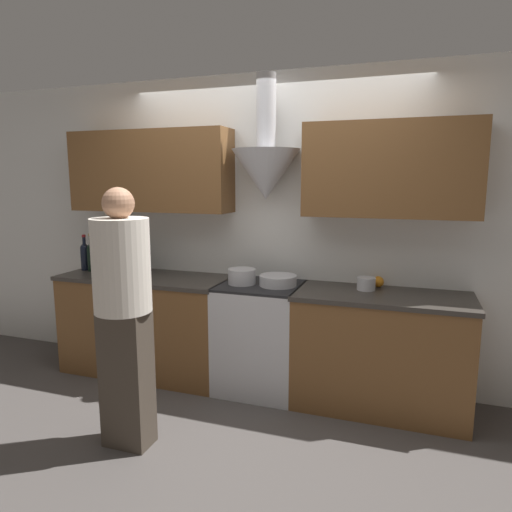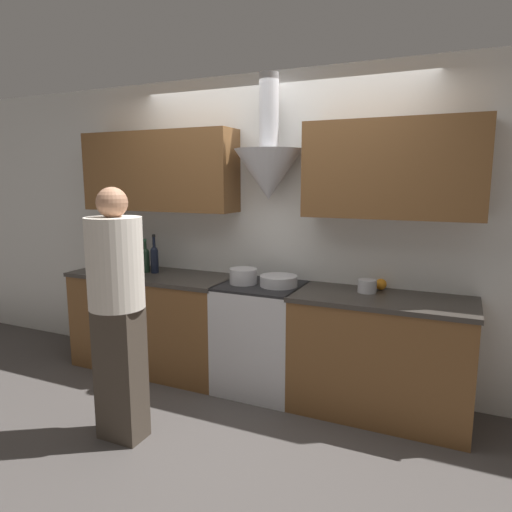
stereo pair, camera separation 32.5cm
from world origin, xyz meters
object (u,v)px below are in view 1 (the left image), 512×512
(wine_bottle_7, at_px, (147,260))
(person_foreground_left, at_px, (123,308))
(wine_bottle_0, at_px, (85,255))
(wine_bottle_1, at_px, (91,256))
(orange_fruit, at_px, (378,282))
(wine_bottle_4, at_px, (116,259))
(wine_bottle_2, at_px, (101,257))
(stove_range, at_px, (260,336))
(mixing_bowl, at_px, (278,280))
(saucepan, at_px, (366,284))
(wine_bottle_5, at_px, (127,260))
(stock_pot, at_px, (242,276))
(wine_bottle_6, at_px, (137,261))
(wine_bottle_3, at_px, (109,258))

(wine_bottle_7, xyz_separation_m, person_foreground_left, (0.51, -1.09, -0.10))
(wine_bottle_0, relative_size, wine_bottle_1, 0.95)
(wine_bottle_0, relative_size, orange_fruit, 3.83)
(wine_bottle_1, xyz_separation_m, wine_bottle_4, (0.26, 0.01, -0.02))
(wine_bottle_2, bearing_deg, stove_range, -1.17)
(wine_bottle_2, bearing_deg, wine_bottle_4, -1.59)
(wine_bottle_2, distance_m, person_foreground_left, 1.48)
(wine_bottle_7, xyz_separation_m, mixing_bowl, (1.22, -0.02, -0.10))
(saucepan, bearing_deg, orange_fruit, 56.89)
(wine_bottle_5, height_order, stock_pot, wine_bottle_5)
(stock_pot, relative_size, orange_fruit, 2.58)
(wine_bottle_0, height_order, wine_bottle_4, wine_bottle_0)
(wine_bottle_7, distance_m, person_foreground_left, 1.21)
(saucepan, bearing_deg, wine_bottle_5, -178.30)
(mixing_bowl, bearing_deg, wine_bottle_6, 179.36)
(wine_bottle_0, bearing_deg, wine_bottle_6, -1.55)
(wine_bottle_3, distance_m, person_foreground_left, 1.43)
(wine_bottle_2, relative_size, wine_bottle_6, 1.09)
(wine_bottle_5, bearing_deg, wine_bottle_2, 179.44)
(stove_range, height_order, mixing_bowl, mixing_bowl)
(wine_bottle_1, height_order, wine_bottle_4, wine_bottle_1)
(person_foreground_left, bearing_deg, wine_bottle_6, 119.34)
(wine_bottle_1, xyz_separation_m, orange_fruit, (2.56, 0.20, -0.10))
(wine_bottle_7, bearing_deg, wine_bottle_1, -178.60)
(wine_bottle_1, distance_m, saucepan, 2.48)
(stock_pot, xyz_separation_m, orange_fruit, (1.06, 0.24, -0.02))
(wine_bottle_3, xyz_separation_m, stock_pot, (1.33, -0.06, -0.07))
(stove_range, height_order, orange_fruit, orange_fruit)
(mixing_bowl, bearing_deg, wine_bottle_0, 179.08)
(wine_bottle_3, height_order, orange_fruit, wine_bottle_3)
(wine_bottle_1, bearing_deg, wine_bottle_5, 1.80)
(wine_bottle_5, xyz_separation_m, stock_pot, (1.13, -0.06, -0.07))
(stove_range, distance_m, wine_bottle_2, 1.66)
(wine_bottle_0, xyz_separation_m, wine_bottle_4, (0.35, -0.01, -0.01))
(stove_range, height_order, saucepan, saucepan)
(wine_bottle_5, bearing_deg, saucepan, 1.70)
(wine_bottle_3, height_order, saucepan, wine_bottle_3)
(wine_bottle_2, relative_size, mixing_bowl, 1.12)
(orange_fruit, bearing_deg, wine_bottle_3, -175.61)
(wine_bottle_0, xyz_separation_m, wine_bottle_5, (0.47, -0.01, -0.01))
(wine_bottle_0, relative_size, wine_bottle_3, 1.02)
(stove_range, bearing_deg, wine_bottle_5, 178.70)
(wine_bottle_1, distance_m, wine_bottle_4, 0.26)
(saucepan, bearing_deg, wine_bottle_0, -178.84)
(wine_bottle_7, bearing_deg, saucepan, 1.82)
(wine_bottle_6, height_order, wine_bottle_7, wine_bottle_7)
(wine_bottle_6, bearing_deg, orange_fruit, 5.30)
(wine_bottle_1, bearing_deg, wine_bottle_7, 1.40)
(stove_range, height_order, wine_bottle_1, wine_bottle_1)
(mixing_bowl, bearing_deg, wine_bottle_7, 178.96)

